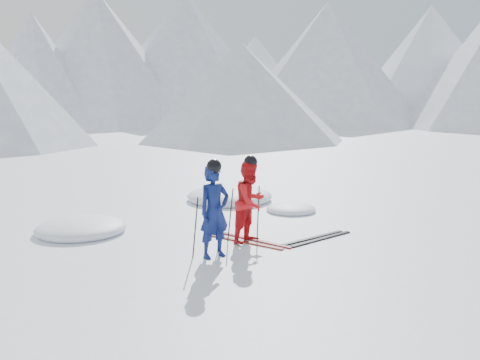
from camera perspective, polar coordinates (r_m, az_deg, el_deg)
ground at (r=11.33m, az=7.94°, el=-5.13°), size 160.00×160.00×0.00m
mountain_range at (r=45.50m, az=-18.24°, el=13.58°), size 106.15×62.94×15.53m
skier_blue at (r=8.87m, az=-2.90°, el=-3.58°), size 0.61×0.41×1.64m
skier_red at (r=9.81m, az=1.18°, el=-2.47°), size 0.92×0.81×1.59m
pole_blue_left at (r=8.91m, az=-5.04°, el=-5.35°), size 0.11×0.08×1.09m
pole_blue_right at (r=9.27m, az=-2.38°, el=-4.76°), size 0.11×0.07×1.09m
pole_red_left at (r=9.90m, az=-1.08°, el=-3.94°), size 0.11×0.09×1.06m
pole_red_right at (r=10.16m, az=2.05°, el=-3.61°), size 0.11×0.08×1.06m
ski_worn_left at (r=9.93m, az=0.60°, el=-6.98°), size 0.65×1.63×0.03m
ski_worn_right at (r=10.07m, az=1.72°, el=-6.76°), size 0.54×1.66×0.03m
ski_loose_a at (r=10.32m, az=8.16°, el=-6.46°), size 1.70×0.19×0.03m
ski_loose_b at (r=10.28m, az=9.15°, el=-6.54°), size 1.70×0.25×0.03m
snow_lumps at (r=12.92m, az=-4.80°, el=-3.31°), size 6.56×3.82×0.52m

